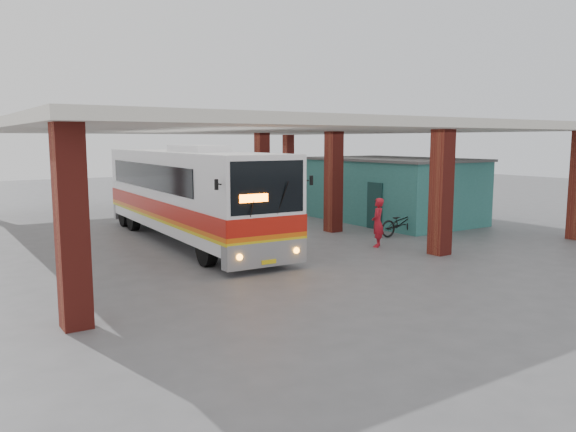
% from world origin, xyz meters
% --- Properties ---
extents(ground, '(90.00, 90.00, 0.00)m').
position_xyz_m(ground, '(0.00, 0.00, 0.00)').
color(ground, '#515154').
rests_on(ground, ground).
extents(brick_columns, '(20.10, 21.60, 4.35)m').
position_xyz_m(brick_columns, '(1.43, 5.00, 2.17)').
color(brick_columns, maroon).
rests_on(brick_columns, ground).
extents(canopy_roof, '(21.00, 23.00, 0.30)m').
position_xyz_m(canopy_roof, '(0.50, 6.50, 4.50)').
color(canopy_roof, silver).
rests_on(canopy_roof, brick_columns).
extents(shop_building, '(5.20, 8.20, 3.11)m').
position_xyz_m(shop_building, '(7.49, 4.00, 1.56)').
color(shop_building, '#2B6B65').
rests_on(shop_building, ground).
extents(coach_bus, '(3.34, 13.14, 3.79)m').
position_xyz_m(coach_bus, '(-3.23, 4.26, 1.88)').
color(coach_bus, white).
rests_on(coach_bus, ground).
extents(motorcycle, '(2.14, 0.79, 1.12)m').
position_xyz_m(motorcycle, '(4.62, 0.51, 0.56)').
color(motorcycle, black).
rests_on(motorcycle, ground).
extents(pedestrian, '(0.79, 0.78, 1.84)m').
position_xyz_m(pedestrian, '(2.16, -0.74, 0.92)').
color(pedestrian, red).
rests_on(pedestrian, ground).
extents(red_chair, '(0.52, 0.52, 0.84)m').
position_xyz_m(red_chair, '(5.10, 8.94, 0.39)').
color(red_chair, red).
rests_on(red_chair, ground).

